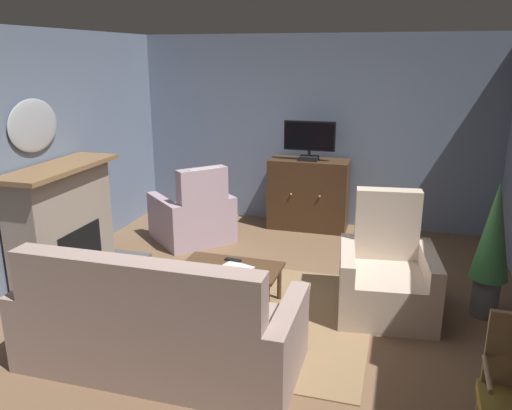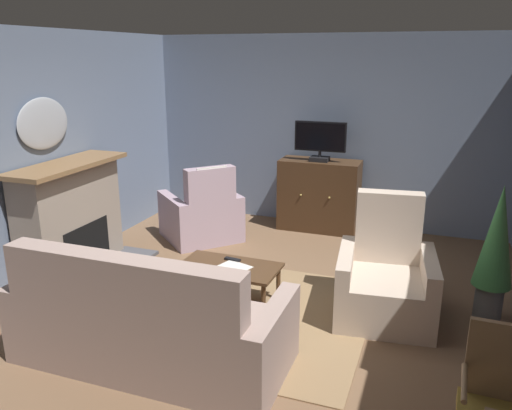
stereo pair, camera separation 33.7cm
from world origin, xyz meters
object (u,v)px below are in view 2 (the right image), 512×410
object	(u,v)px
sofa_floral	(146,326)
tv_cabinet	(319,197)
armchair_facing_sofa	(202,216)
wall_mirror_oval	(43,124)
coffee_table	(229,270)
tv_remote	(232,259)
side_chair_tucked_against_wall	(504,409)
folded_newspaper	(235,267)
fireplace	(72,221)
potted_plant_leafy_by_curtain	(496,248)
armchair_near_window	(385,281)
television	(320,140)

from	to	relation	value
sofa_floral	tv_cabinet	bearing A→B (deg)	82.16
armchair_facing_sofa	tv_cabinet	bearing A→B (deg)	34.67
wall_mirror_oval	sofa_floral	size ratio (longest dim) A/B	0.35
wall_mirror_oval	coffee_table	xyz separation A→B (m)	(2.22, -0.13, -1.33)
tv_remote	side_chair_tucked_against_wall	size ratio (longest dim) A/B	0.18
tv_remote	side_chair_tucked_against_wall	xyz separation A→B (m)	(2.35, -1.71, 0.11)
folded_newspaper	tv_remote	bearing A→B (deg)	138.60
fireplace	coffee_table	distance (m)	2.00
wall_mirror_oval	folded_newspaper	bearing A→B (deg)	-3.66
fireplace	potted_plant_leafy_by_curtain	world-z (taller)	potted_plant_leafy_by_curtain
tv_cabinet	folded_newspaper	bearing A→B (deg)	-95.48
fireplace	sofa_floral	world-z (taller)	fireplace
armchair_near_window	armchair_facing_sofa	distance (m)	2.86
coffee_table	armchair_near_window	world-z (taller)	armchair_near_window
sofa_floral	armchair_facing_sofa	bearing A→B (deg)	107.07
coffee_table	tv_remote	bearing A→B (deg)	97.85
coffee_table	armchair_facing_sofa	xyz separation A→B (m)	(-1.06, 1.58, -0.03)
wall_mirror_oval	television	xyz separation A→B (m)	(2.53, 2.35, -0.40)
sofa_floral	armchair_near_window	xyz separation A→B (m)	(1.69, 1.50, 0.01)
tv_cabinet	sofa_floral	world-z (taller)	sofa_floral
coffee_table	folded_newspaper	xyz separation A→B (m)	(0.07, -0.01, 0.05)
armchair_near_window	armchair_facing_sofa	size ratio (longest dim) A/B	0.90
sofa_floral	side_chair_tucked_against_wall	distance (m)	2.57
coffee_table	side_chair_tucked_against_wall	bearing A→B (deg)	-34.01
tv_cabinet	sofa_floral	distance (m)	3.78
armchair_near_window	tv_remote	bearing A→B (deg)	-174.02
potted_plant_leafy_by_curtain	tv_remote	bearing A→B (deg)	-172.64
fireplace	armchair_facing_sofa	size ratio (longest dim) A/B	1.21
tv_cabinet	television	size ratio (longest dim) A/B	1.57
tv_remote	sofa_floral	world-z (taller)	sofa_floral
folded_newspaper	wall_mirror_oval	bearing A→B (deg)	-164.91
fireplace	armchair_near_window	world-z (taller)	fireplace
coffee_table	side_chair_tucked_against_wall	distance (m)	2.82
side_chair_tucked_against_wall	potted_plant_leafy_by_curtain	bearing A→B (deg)	87.77
armchair_near_window	armchair_facing_sofa	bearing A→B (deg)	153.15
wall_mirror_oval	tv_cabinet	world-z (taller)	wall_mirror_oval
tv_remote	potted_plant_leafy_by_curtain	size ratio (longest dim) A/B	0.13
television	folded_newspaper	distance (m)	2.66
coffee_table	sofa_floral	size ratio (longest dim) A/B	0.45
tv_remote	potted_plant_leafy_by_curtain	distance (m)	2.47
armchair_near_window	wall_mirror_oval	bearing A→B (deg)	-177.54
coffee_table	television	bearing A→B (deg)	82.86
tv_remote	armchair_facing_sofa	xyz separation A→B (m)	(-1.04, 1.45, -0.08)
tv_cabinet	armchair_near_window	bearing A→B (deg)	-62.24
folded_newspaper	armchair_near_window	distance (m)	1.46
tv_remote	potted_plant_leafy_by_curtain	world-z (taller)	potted_plant_leafy_by_curtain
armchair_facing_sofa	side_chair_tucked_against_wall	distance (m)	4.64
armchair_facing_sofa	sofa_floral	bearing A→B (deg)	-72.93
tv_remote	armchair_facing_sofa	bearing A→B (deg)	133.17
wall_mirror_oval	tv_remote	distance (m)	2.55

